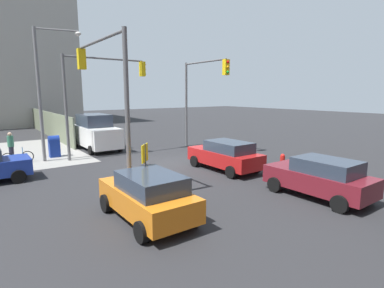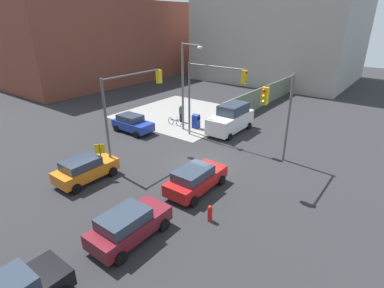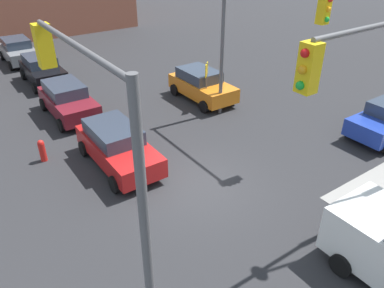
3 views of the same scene
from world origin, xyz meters
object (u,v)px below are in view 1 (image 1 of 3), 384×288
object	(u,v)px
bicycle_leaning_on_fence	(18,157)
pedestrian_crossing	(11,146)
street_lamp_corner	(45,84)
hatchback_orange	(148,195)
fire_hydrant	(282,162)
traffic_signal_ne_corner	(99,86)
mailbox_blue	(54,146)
traffic_signal_se_corner	(201,88)
traffic_signal_nw_corner	(105,82)
coupe_red	(225,155)
van_white_delivery	(96,132)

from	to	relation	value
bicycle_leaning_on_fence	pedestrian_crossing	bearing A→B (deg)	9.62
street_lamp_corner	hatchback_orange	distance (m)	12.16
fire_hydrant	pedestrian_crossing	distance (m)	16.55
traffic_signal_ne_corner	mailbox_blue	size ratio (longest dim) A/B	4.55
traffic_signal_se_corner	bicycle_leaning_on_fence	distance (m)	12.79
hatchback_orange	pedestrian_crossing	bearing A→B (deg)	11.44
fire_hydrant	pedestrian_crossing	bearing A→B (deg)	44.51
hatchback_orange	bicycle_leaning_on_fence	distance (m)	12.27
traffic_signal_nw_corner	pedestrian_crossing	bearing A→B (deg)	17.57
traffic_signal_se_corner	fire_hydrant	world-z (taller)	traffic_signal_se_corner
coupe_red	van_white_delivery	xyz separation A→B (m)	(10.41, 3.61, 0.44)
traffic_signal_nw_corner	hatchback_orange	distance (m)	5.55
fire_hydrant	hatchback_orange	size ratio (longest dim) A/B	0.23
hatchback_orange	bicycle_leaning_on_fence	size ratio (longest dim) A/B	2.33
coupe_red	bicycle_leaning_on_fence	xyz separation A→B (m)	(8.63, 9.01, -0.50)
traffic_signal_nw_corner	mailbox_blue	bearing A→B (deg)	3.34
mailbox_blue	hatchback_orange	xyz separation A→B (m)	(-12.61, -0.27, 0.08)
street_lamp_corner	fire_hydrant	xyz separation A→B (m)	(-10.11, -9.64, -4.22)
traffic_signal_nw_corner	mailbox_blue	world-z (taller)	traffic_signal_nw_corner
traffic_signal_nw_corner	bicycle_leaning_on_fence	xyz separation A→B (m)	(7.96, 2.70, -4.29)
coupe_red	hatchback_orange	distance (m)	7.36
pedestrian_crossing	bicycle_leaning_on_fence	distance (m)	1.35
traffic_signal_se_corner	traffic_signal_ne_corner	size ratio (longest dim) A/B	1.00
van_white_delivery	bicycle_leaning_on_fence	distance (m)	5.76
street_lamp_corner	pedestrian_crossing	xyz separation A→B (m)	(1.69, 1.96, -3.77)
coupe_red	traffic_signal_nw_corner	bearing A→B (deg)	83.90
traffic_signal_se_corner	street_lamp_corner	world-z (taller)	street_lamp_corner
fire_hydrant	hatchback_orange	world-z (taller)	hatchback_orange
mailbox_blue	traffic_signal_se_corner	bearing A→B (deg)	-110.41
coupe_red	mailbox_blue	bearing A→B (deg)	36.41
street_lamp_corner	van_white_delivery	size ratio (longest dim) A/B	1.48
street_lamp_corner	van_white_delivery	bearing A→B (deg)	-58.06
traffic_signal_nw_corner	fire_hydrant	size ratio (longest dim) A/B	6.91
traffic_signal_nw_corner	mailbox_blue	distance (m)	9.41
hatchback_orange	coupe_red	bearing A→B (deg)	-62.72
bicycle_leaning_on_fence	van_white_delivery	bearing A→B (deg)	-71.75
traffic_signal_se_corner	hatchback_orange	xyz separation A→B (m)	(-9.07, 9.23, -3.75)
hatchback_orange	pedestrian_crossing	distance (m)	13.47
pedestrian_crossing	hatchback_orange	bearing A→B (deg)	-148.71
coupe_red	street_lamp_corner	bearing A→B (deg)	41.69
coupe_red	pedestrian_crossing	distance (m)	13.47
traffic_signal_ne_corner	bicycle_leaning_on_fence	distance (m)	6.56
traffic_signal_se_corner	hatchback_orange	size ratio (longest dim) A/B	1.60
traffic_signal_ne_corner	hatchback_orange	size ratio (longest dim) A/B	1.60
traffic_signal_se_corner	coupe_red	world-z (taller)	traffic_signal_se_corner
traffic_signal_se_corner	van_white_delivery	world-z (taller)	traffic_signal_se_corner
bicycle_leaning_on_fence	traffic_signal_ne_corner	bearing A→B (deg)	-102.80
street_lamp_corner	traffic_signal_se_corner	bearing A→B (deg)	-103.81
van_white_delivery	bicycle_leaning_on_fence	xyz separation A→B (m)	(-1.78, 5.40, -0.93)
street_lamp_corner	mailbox_blue	bearing A→B (deg)	-22.06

